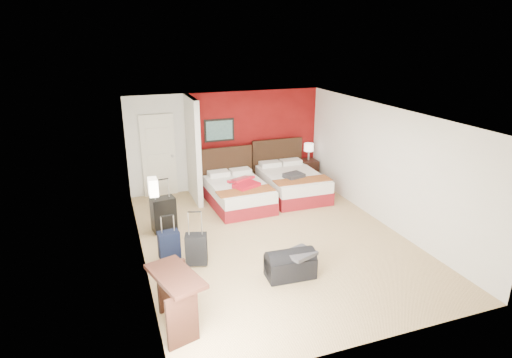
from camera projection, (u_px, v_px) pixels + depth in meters
name	position (u px, v px, depth m)	size (l,w,h in m)	color
ground	(273.00, 238.00, 8.50)	(6.50, 6.50, 0.00)	#DABC86
room_walls	(186.00, 165.00, 8.91)	(5.02, 6.52, 2.50)	silver
red_accent_panel	(254.00, 138.00, 11.21)	(3.50, 0.04, 2.50)	maroon
partition_wall	(193.00, 150.00, 10.10)	(0.12, 1.20, 2.50)	silver
entry_door	(159.00, 156.00, 10.46)	(0.82, 0.06, 2.05)	silver
bed_left	(238.00, 195.00, 10.03)	(1.27, 1.81, 0.54)	white
bed_right	(292.00, 184.00, 10.66)	(1.34, 1.92, 0.58)	white
red_suitcase_open	(244.00, 183.00, 9.87)	(0.56, 0.78, 0.10)	red
jacket_bundle	(294.00, 176.00, 10.25)	(0.44, 0.35, 0.11)	#36363A
nightstand	(308.00, 171.00, 11.67)	(0.44, 0.44, 0.61)	black
table_lamp	(309.00, 152.00, 11.49)	(0.26, 0.26, 0.46)	beige
suitcase_black	(164.00, 216.00, 8.68)	(0.47, 0.30, 0.71)	black
suitcase_charcoal	(196.00, 250.00, 7.45)	(0.38, 0.23, 0.55)	black
suitcase_navy	(169.00, 246.00, 7.64)	(0.37, 0.23, 0.51)	black
duffel_bag	(290.00, 266.00, 7.10)	(0.80, 0.43, 0.41)	black
jacket_draped	(300.00, 253.00, 7.03)	(0.47, 0.39, 0.06)	#3E3D43
desk	(177.00, 300.00, 5.84)	(0.49, 0.98, 0.82)	black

